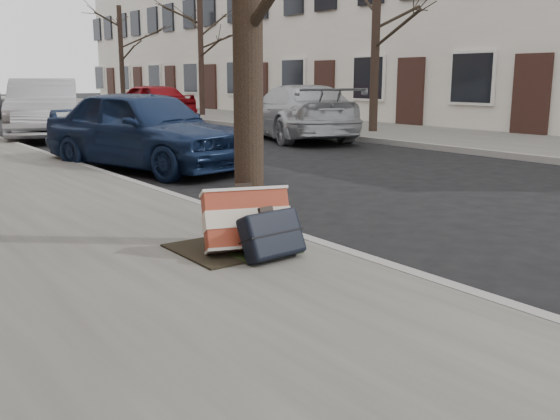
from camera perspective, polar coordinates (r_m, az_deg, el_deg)
ground at (r=5.72m, az=19.57°, el=-3.99°), size 120.00×120.00×0.00m
far_sidewalk at (r=21.95m, az=-1.62°, el=8.22°), size 4.00×70.00×0.12m
house_far at (r=26.12m, az=7.16°, el=16.51°), size 6.70×40.00×7.20m
dirt_patch at (r=5.17m, az=-4.59°, el=-3.50°), size 0.85×0.85×0.02m
suitcase_red at (r=5.02m, az=-3.07°, el=-0.95°), size 0.77×0.58×0.53m
suitcase_navy at (r=4.82m, az=-0.76°, el=-2.24°), size 0.54×0.34×0.40m
car_near_front at (r=10.61m, az=-12.21°, el=7.23°), size 2.60×4.24×1.35m
car_near_mid at (r=16.96m, az=-20.72°, el=8.67°), size 2.91×4.80×1.49m
car_far_front at (r=15.62m, az=1.48°, el=8.93°), size 3.14×4.96×1.34m
car_far_back at (r=22.69m, az=-11.96°, el=9.63°), size 2.27×4.14×1.34m
tree_far_a at (r=16.85m, az=8.73°, el=15.03°), size 0.22×0.22×4.63m
tree_far_b at (r=24.32m, az=-7.25°, el=14.23°), size 0.21×0.21×4.74m
tree_far_c at (r=31.29m, az=-14.30°, el=13.40°), size 0.23×0.23×4.69m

